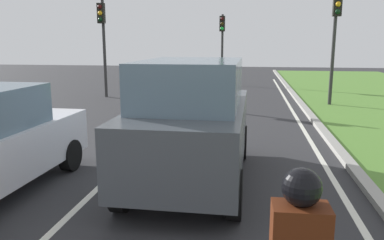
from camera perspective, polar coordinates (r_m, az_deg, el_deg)
ground_plane at (r=12.39m, az=-0.73°, el=-0.64°), size 60.00×60.00×0.00m
lane_line_center at (r=12.52m, az=-3.89°, el=-0.53°), size 0.12×32.00×0.01m
lane_line_right_edge at (r=12.34m, az=16.00°, el=-1.13°), size 0.12×32.00×0.01m
curb_right at (r=12.41m, az=18.31°, el=-0.93°), size 0.24×48.00×0.12m
car_suv_ahead at (r=7.13m, az=0.02°, el=-0.11°), size 2.00×4.52×2.28m
traffic_light_near_right at (r=16.70m, az=20.41°, el=12.79°), size 0.32×0.50×4.66m
traffic_light_overhead_left at (r=18.81m, az=-13.06°, el=12.75°), size 0.32×0.50×4.69m
traffic_light_far_median at (r=23.89m, az=4.48°, el=12.22°), size 0.32×0.50×4.22m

